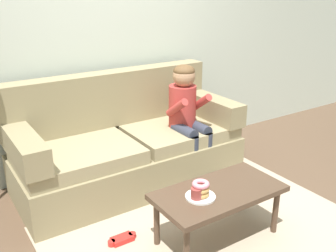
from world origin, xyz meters
TOP-DOWN VIEW (x-y plane):
  - ground at (0.00, 0.00)m, footprint 10.00×10.00m
  - wall_back at (0.00, 1.40)m, footprint 8.00×0.10m
  - area_rug at (0.00, -0.25)m, footprint 2.34×1.70m
  - couch at (-0.12, 0.86)m, footprint 2.06×0.90m
  - coffee_table at (0.01, -0.32)m, footprint 0.95×0.49m
  - person_child at (0.42, 0.64)m, footprint 0.34×0.58m
  - plate at (-0.17, -0.33)m, footprint 0.21×0.21m
  - donut at (-0.17, -0.33)m, footprint 0.15×0.15m
  - donut_second at (-0.17, -0.33)m, footprint 0.16×0.16m
  - donut_third at (-0.17, -0.33)m, footprint 0.16×0.16m
  - mug at (-0.21, -0.34)m, footprint 0.08×0.08m
  - toy_controller at (-0.61, 0.03)m, footprint 0.23×0.09m

SIDE VIEW (x-z plane):
  - ground at x=0.00m, z-range 0.00..0.00m
  - area_rug at x=0.00m, z-range 0.00..0.01m
  - toy_controller at x=-0.61m, z-range 0.00..0.05m
  - couch at x=-0.12m, z-range -0.15..0.87m
  - coffee_table at x=0.01m, z-range 0.16..0.57m
  - plate at x=-0.17m, z-range 0.41..0.43m
  - donut at x=-0.17m, z-range 0.43..0.46m
  - mug at x=-0.21m, z-range 0.41..0.50m
  - donut_second at x=-0.17m, z-range 0.46..0.50m
  - donut_third at x=-0.17m, z-range 0.50..0.54m
  - person_child at x=0.42m, z-range 0.12..1.22m
  - wall_back at x=0.00m, z-range 0.00..2.80m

